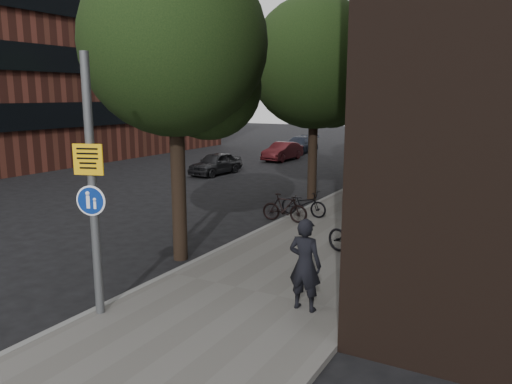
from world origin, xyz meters
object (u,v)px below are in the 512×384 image
Objects in this scene: parked_bike_facade_near at (357,238)px; parked_car_near at (216,163)px; pedestrian at (305,265)px; signpost at (92,187)px.

parked_car_near is (-10.85, 9.95, -0.01)m from parked_bike_facade_near.
pedestrian is at bearing -46.80° from parked_car_near.
pedestrian is (3.26, 1.98, -1.50)m from signpost.
pedestrian is 3.54m from parked_bike_facade_near.
signpost is 1.39× the size of parked_car_near.
signpost is at bearing 32.60° from pedestrian.
pedestrian is at bearing -157.84° from parked_bike_facade_near.
parked_car_near is (-10.98, 13.46, -0.43)m from pedestrian.
pedestrian reaches higher than parked_car_near.
parked_car_near is at bearing 97.19° from signpost.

